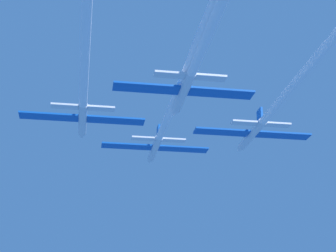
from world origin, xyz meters
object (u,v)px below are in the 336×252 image
object	(u,v)px
jet_lead	(177,93)
jet_slot	(221,4)
jet_right_wing	(304,73)
jet_left_wing	(85,56)

from	to	relation	value
jet_lead	jet_slot	size ratio (longest dim) A/B	1.09
jet_lead	jet_right_wing	world-z (taller)	jet_lead
jet_left_wing	jet_right_wing	world-z (taller)	jet_left_wing
jet_lead	jet_left_wing	size ratio (longest dim) A/B	1.11
jet_right_wing	jet_slot	world-z (taller)	jet_slot
jet_left_wing	jet_slot	world-z (taller)	jet_left_wing
jet_lead	jet_slot	world-z (taller)	jet_lead
jet_right_wing	jet_slot	distance (m)	20.28
jet_right_wing	jet_slot	size ratio (longest dim) A/B	1.04
jet_left_wing	jet_slot	xyz separation A→B (m)	(14.33, -15.31, -0.72)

